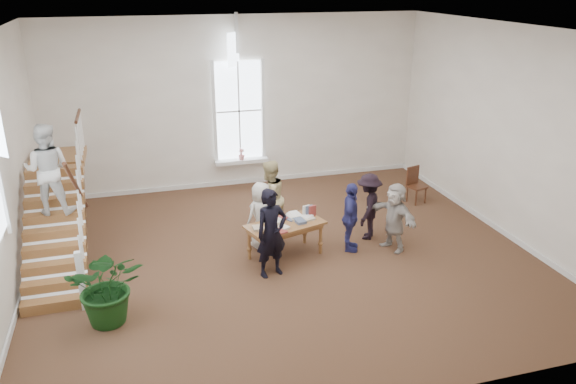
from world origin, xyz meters
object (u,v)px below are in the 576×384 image
object	(u,v)px
police_officer	(271,233)
woman_cluster_a	(350,217)
side_chair	(415,183)
woman_cluster_c	(394,217)
floor_plant	(108,286)
library_table	(286,227)
elderly_woman	(261,215)
woman_cluster_b	(368,206)
person_yellow	(269,199)

from	to	relation	value
police_officer	woman_cluster_a	bearing A→B (deg)	1.13
side_chair	woman_cluster_a	bearing A→B (deg)	-157.81
woman_cluster_c	side_chair	world-z (taller)	woman_cluster_c
woman_cluster_a	floor_plant	distance (m)	4.97
library_table	elderly_woman	world-z (taller)	elderly_woman
library_table	woman_cluster_a	bearing A→B (deg)	-21.60
elderly_woman	floor_plant	world-z (taller)	elderly_woman
elderly_woman	side_chair	world-z (taller)	elderly_woman
woman_cluster_b	side_chair	distance (m)	2.58
police_officer	elderly_woman	size ratio (longest dim) A/B	1.23
police_officer	woman_cluster_b	xyz separation A→B (m)	(2.42, 1.01, -0.14)
person_yellow	woman_cluster_c	distance (m)	2.71
police_officer	woman_cluster_c	world-z (taller)	police_officer
floor_plant	side_chair	distance (m)	8.13
elderly_woman	woman_cluster_b	bearing A→B (deg)	151.81
person_yellow	police_officer	bearing A→B (deg)	44.24
person_yellow	woman_cluster_a	world-z (taller)	person_yellow
person_yellow	side_chair	bearing A→B (deg)	159.40
police_officer	woman_cluster_a	world-z (taller)	police_officer
person_yellow	woman_cluster_c	bearing A→B (deg)	116.17
woman_cluster_b	woman_cluster_c	world-z (taller)	woman_cluster_b
woman_cluster_b	person_yellow	bearing A→B (deg)	-74.66
library_table	side_chair	world-z (taller)	side_chair
police_officer	elderly_woman	xyz separation A→B (m)	(0.10, 1.25, -0.16)
library_table	side_chair	xyz separation A→B (m)	(3.95, 1.96, -0.15)
woman_cluster_b	woman_cluster_c	size ratio (longest dim) A/B	1.01
police_officer	floor_plant	xyz separation A→B (m)	(-2.96, -0.79, -0.20)
floor_plant	side_chair	size ratio (longest dim) A/B	1.48
library_table	floor_plant	bearing A→B (deg)	-173.84
person_yellow	woman_cluster_c	size ratio (longest dim) A/B	1.18
floor_plant	side_chair	xyz separation A→B (m)	(7.38, 3.42, -0.17)
police_officer	woman_cluster_a	size ratio (longest dim) A/B	1.18
police_officer	woman_cluster_c	bearing A→B (deg)	-8.38
woman_cluster_c	side_chair	distance (m)	2.84
library_table	floor_plant	world-z (taller)	floor_plant
floor_plant	elderly_woman	bearing A→B (deg)	33.75
woman_cluster_c	side_chair	size ratio (longest dim) A/B	1.59
police_officer	woman_cluster_b	world-z (taller)	police_officer
police_officer	woman_cluster_a	xyz separation A→B (m)	(1.82, 0.56, -0.13)
police_officer	woman_cluster_a	distance (m)	1.91
person_yellow	woman_cluster_c	xyz separation A→B (m)	(2.32, -1.39, -0.13)
library_table	floor_plant	size ratio (longest dim) A/B	1.27
police_officer	woman_cluster_b	size ratio (longest dim) A/B	1.19
woman_cluster_c	side_chair	bearing A→B (deg)	123.68
library_table	side_chair	size ratio (longest dim) A/B	1.87
person_yellow	woman_cluster_a	bearing A→B (deg)	107.15
police_officer	person_yellow	bearing A→B (deg)	61.28
police_officer	person_yellow	world-z (taller)	police_officer
police_officer	woman_cluster_b	distance (m)	2.63
woman_cluster_a	side_chair	world-z (taller)	woman_cluster_a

